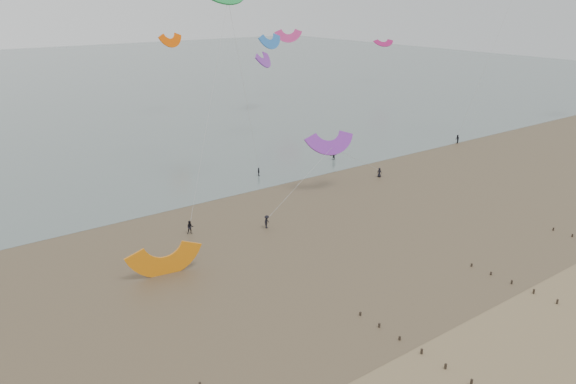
% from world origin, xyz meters
% --- Properties ---
extents(sea_and_shore, '(500.00, 665.00, 0.03)m').
position_xyz_m(sea_and_shore, '(-4.08, 34.40, 0.01)').
color(sea_and_shore, '#475654').
rests_on(sea_and_shore, ground).
extents(kitesurfers, '(139.32, 21.37, 1.89)m').
position_xyz_m(kitesurfers, '(21.43, 46.31, 0.90)').
color(kitesurfers, black).
rests_on(kitesurfers, ground).
extents(grounded_kite, '(8.08, 6.75, 4.01)m').
position_xyz_m(grounded_kite, '(-7.80, 31.75, 0.00)').
color(grounded_kite, orange).
rests_on(grounded_kite, ground).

